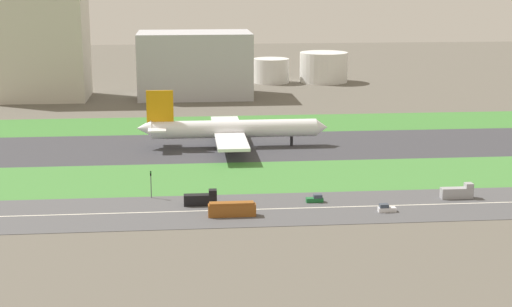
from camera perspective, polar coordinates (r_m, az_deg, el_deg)
The scene contains 17 objects.
ground_plane at distance 266.88m, azimuth -0.19°, elevation 0.51°, with size 800.00×800.00×0.00m, color #5B564C.
runway at distance 266.87m, azimuth -0.19°, elevation 0.52°, with size 280.00×46.00×0.10m, color #38383D.
grass_median_north at distance 306.88m, azimuth -0.89°, elevation 2.17°, with size 280.00×36.00×0.10m, color #3D7A33.
grass_median_south at distance 227.21m, azimuth 0.75°, elevation -1.70°, with size 280.00×36.00×0.10m, color #427F38.
highway at distance 196.64m, azimuth 1.76°, elevation -4.06°, with size 280.00×28.00×0.10m, color #4C4C4F.
highway_centerline at distance 196.62m, azimuth 1.76°, elevation -4.05°, with size 266.00×0.50×0.01m, color silver.
airliner at distance 265.00m, azimuth -1.94°, elevation 1.79°, with size 65.00×56.00×19.70m.
bus_0 at distance 190.24m, azimuth -1.77°, elevation -4.10°, with size 11.60×2.50×3.50m.
car_1 at distance 196.55m, azimuth 9.49°, elevation -3.98°, with size 4.40×1.80×2.00m.
truck_2 at distance 199.56m, azimuth -4.01°, elevation -3.34°, with size 8.40×2.50×4.00m.
truck_0 at distance 211.94m, azimuth 14.52°, elevation -2.76°, with size 8.40×2.50×4.00m.
car_2 at distance 202.54m, azimuth 4.36°, elevation -3.32°, with size 4.40×1.80×2.00m.
traffic_light at distance 206.69m, azimuth -7.68°, elevation -2.10°, with size 0.36×0.50×7.20m.
terminal_building at distance 380.70m, azimuth -15.57°, elevation 7.62°, with size 43.72×33.10×50.18m, color beige.
hangar_building at distance 375.91m, azimuth -4.50°, elevation 6.50°, with size 53.47×35.66×30.77m, color #B2B2B7.
fuel_tank_west at distance 424.31m, azimuth 1.11°, elevation 6.07°, with size 19.37×19.37×13.04m, color silver.
fuel_tank_centre at distance 428.34m, azimuth 4.96°, elevation 6.30°, with size 25.95×25.95×16.14m, color silver.
Camera 1 is at (-23.77, -259.47, 57.76)m, focal length 54.75 mm.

